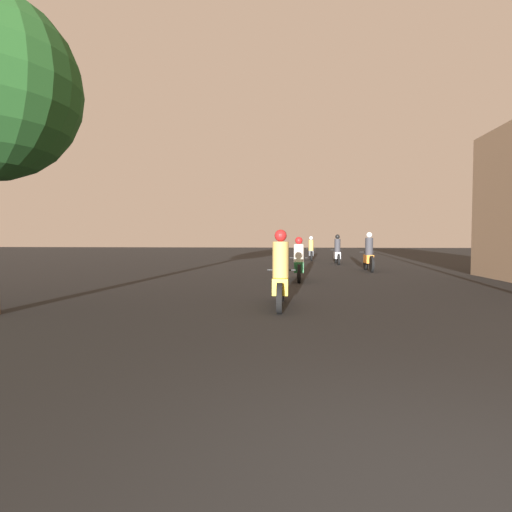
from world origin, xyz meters
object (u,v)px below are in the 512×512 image
Objects in this scene: motorcycle_silver at (337,252)px; motorcycle_black at (311,251)px; motorcycle_orange at (369,256)px; motorcycle_yellow at (281,276)px; motorcycle_green at (299,263)px.

motorcycle_silver reaches higher than motorcycle_black.
motorcycle_orange is 4.72m from motorcycle_silver.
motorcycle_black is at bearing 94.94° from motorcycle_yellow.
motorcycle_orange reaches higher than motorcycle_yellow.
motorcycle_yellow reaches higher than motorcycle_green.
motorcycle_yellow is 1.03× the size of motorcycle_green.
motorcycle_green is 5.18m from motorcycle_orange.
motorcycle_black is (1.40, 17.42, 0.00)m from motorcycle_yellow.
motorcycle_green is at bearing -92.65° from motorcycle_black.
motorcycle_orange is at bearing 57.90° from motorcycle_green.
motorcycle_black is (-1.25, 3.54, -0.03)m from motorcycle_silver.
motorcycle_yellow is at bearing -91.57° from motorcycle_green.
motorcycle_silver reaches higher than motorcycle_green.
motorcycle_orange reaches higher than motorcycle_silver.
motorcycle_black is at bearing 88.98° from motorcycle_green.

